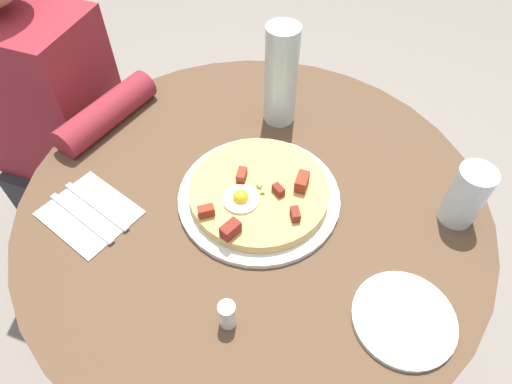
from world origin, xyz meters
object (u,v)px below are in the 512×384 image
water_bottle (281,76)px  water_glass (466,196)px  dining_table (254,244)px  bread_plate (404,319)px  breakfast_pizza (258,193)px  fork (96,206)px  pepper_shaker (93,127)px  person_seated (64,148)px  pizza_plate (258,198)px  salt_shaker (227,315)px  knife (81,218)px

water_bottle → water_glass: bearing=-20.9°
dining_table → bread_plate: 0.40m
breakfast_pizza → fork: breakfast_pizza is taller
breakfast_pizza → water_bottle: (-0.04, 0.25, 0.09)m
pepper_shaker → water_bottle: bearing=28.1°
dining_table → person_seated: (-0.66, 0.16, -0.06)m
person_seated → pizza_plate: bearing=-13.4°
pizza_plate → dining_table: bearing=161.5°
breakfast_pizza → fork: bearing=-156.7°
person_seated → salt_shaker: (0.71, -0.42, 0.26)m
water_bottle → salt_shaker: 0.52m
salt_shaker → dining_table: bearing=101.1°
breakfast_pizza → dining_table: bearing=150.6°
breakfast_pizza → bread_plate: 0.34m
knife → water_bottle: size_ratio=0.77×
knife → salt_shaker: salt_shaker is taller
bread_plate → fork: 0.60m
breakfast_pizza → bread_plate: size_ratio=1.61×
pizza_plate → knife: 0.34m
pizza_plate → breakfast_pizza: size_ratio=1.17×
knife → water_bottle: (0.27, 0.41, 0.11)m
dining_table → fork: (-0.28, -0.13, 0.18)m
dining_table → water_bottle: 0.38m
person_seated → bread_plate: person_seated is taller
fork → pepper_shaker: pepper_shaker is taller
person_seated → salt_shaker: bearing=-30.4°
person_seated → water_glass: person_seated is taller
person_seated → water_glass: size_ratio=8.84×
person_seated → salt_shaker: size_ratio=19.39×
salt_shaker → breakfast_pizza: bearing=98.9°
fork → water_bottle: (0.25, 0.38, 0.11)m
bread_plate → salt_shaker: 0.29m
breakfast_pizza → water_bottle: 0.27m
knife → breakfast_pizza: bearing=-134.1°
knife → pizza_plate: bearing=-133.7°
bread_plate → fork: size_ratio=0.95×
person_seated → breakfast_pizza: size_ratio=4.13×
bread_plate → knife: bread_plate is taller
bread_plate → water_glass: 0.26m
breakfast_pizza → knife: bearing=-152.2°
water_glass → salt_shaker: size_ratio=2.19×
breakfast_pizza → salt_shaker: (0.04, -0.25, 0.00)m
bread_plate → knife: 0.61m
person_seated → knife: bearing=-41.3°
bread_plate → person_seated: bearing=162.2°
pizza_plate → person_seated: bearing=166.6°
person_seated → breakfast_pizza: bearing=-13.6°
pizza_plate → fork: pizza_plate is taller
bread_plate → breakfast_pizza: bearing=153.8°
salt_shaker → bread_plate: bearing=20.8°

